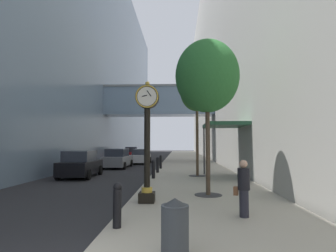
{
  "coord_description": "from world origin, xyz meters",
  "views": [
    {
      "loc": [
        1.84,
        -3.9,
        2.21
      ],
      "look_at": [
        0.87,
        19.68,
        3.7
      ],
      "focal_mm": 29.36,
      "sensor_mm": 36.0,
      "label": 1
    }
  ],
  "objects_px": {
    "street_clock": "(147,135)",
    "pedestrian_walking": "(243,187)",
    "bollard_nearest": "(117,204)",
    "car_grey_trailing": "(118,159)",
    "bollard_third": "(147,175)",
    "car_silver_far": "(141,156)",
    "trash_bin": "(175,226)",
    "car_red_mid": "(132,153)",
    "street_tree_mid_near": "(197,93)",
    "bollard_sixth": "(161,161)",
    "street_tree_near": "(207,77)",
    "car_black_near": "(81,164)",
    "bollard_fourth": "(153,169)",
    "bollard_fifth": "(158,164)"
  },
  "relations": [
    {
      "from": "street_clock",
      "to": "pedestrian_walking",
      "type": "xyz_separation_m",
      "value": [
        2.96,
        -1.82,
        -1.53
      ]
    },
    {
      "from": "bollard_nearest",
      "to": "car_grey_trailing",
      "type": "bearing_deg",
      "value": 102.7
    },
    {
      "from": "car_grey_trailing",
      "to": "bollard_third",
      "type": "bearing_deg",
      "value": -70.71
    },
    {
      "from": "car_silver_far",
      "to": "street_clock",
      "type": "bearing_deg",
      "value": -81.4
    },
    {
      "from": "street_clock",
      "to": "trash_bin",
      "type": "height_order",
      "value": "street_clock"
    },
    {
      "from": "street_clock",
      "to": "car_red_mid",
      "type": "xyz_separation_m",
      "value": [
        -5.3,
        27.79,
        -1.67
      ]
    },
    {
      "from": "bollard_nearest",
      "to": "street_tree_mid_near",
      "type": "bearing_deg",
      "value": 76.04
    },
    {
      "from": "bollard_sixth",
      "to": "car_red_mid",
      "type": "height_order",
      "value": "car_red_mid"
    },
    {
      "from": "pedestrian_walking",
      "to": "street_tree_near",
      "type": "bearing_deg",
      "value": 101.52
    },
    {
      "from": "car_silver_far",
      "to": "car_grey_trailing",
      "type": "distance_m",
      "value": 5.39
    },
    {
      "from": "car_black_near",
      "to": "car_red_mid",
      "type": "bearing_deg",
      "value": 89.96
    },
    {
      "from": "car_black_near",
      "to": "car_grey_trailing",
      "type": "xyz_separation_m",
      "value": [
        0.89,
        6.88,
        0.0
      ]
    },
    {
      "from": "trash_bin",
      "to": "pedestrian_walking",
      "type": "xyz_separation_m",
      "value": [
        1.9,
        2.72,
        0.3
      ]
    },
    {
      "from": "bollard_fourth",
      "to": "car_silver_far",
      "type": "relative_size",
      "value": 0.25
    },
    {
      "from": "bollard_third",
      "to": "car_black_near",
      "type": "height_order",
      "value": "car_black_near"
    },
    {
      "from": "bollard_nearest",
      "to": "car_grey_trailing",
      "type": "height_order",
      "value": "car_grey_trailing"
    },
    {
      "from": "bollard_third",
      "to": "street_tree_mid_near",
      "type": "xyz_separation_m",
      "value": [
        2.69,
        4.48,
        4.75
      ]
    },
    {
      "from": "street_clock",
      "to": "bollard_fifth",
      "type": "height_order",
      "value": "street_clock"
    },
    {
      "from": "street_tree_mid_near",
      "to": "trash_bin",
      "type": "bearing_deg",
      "value": -95.68
    },
    {
      "from": "trash_bin",
      "to": "car_grey_trailing",
      "type": "distance_m",
      "value": 20.21
    },
    {
      "from": "street_clock",
      "to": "bollard_sixth",
      "type": "xyz_separation_m",
      "value": [
        -0.39,
        12.96,
        -1.78
      ]
    },
    {
      "from": "bollard_third",
      "to": "bollard_fifth",
      "type": "relative_size",
      "value": 1.0
    },
    {
      "from": "car_black_near",
      "to": "car_silver_far",
      "type": "bearing_deg",
      "value": 79.41
    },
    {
      "from": "street_tree_mid_near",
      "to": "car_grey_trailing",
      "type": "bearing_deg",
      "value": 133.75
    },
    {
      "from": "bollard_third",
      "to": "car_grey_trailing",
      "type": "height_order",
      "value": "car_grey_trailing"
    },
    {
      "from": "car_grey_trailing",
      "to": "street_tree_mid_near",
      "type": "bearing_deg",
      "value": -46.25
    },
    {
      "from": "bollard_nearest",
      "to": "pedestrian_walking",
      "type": "height_order",
      "value": "pedestrian_walking"
    },
    {
      "from": "bollard_fifth",
      "to": "pedestrian_walking",
      "type": "height_order",
      "value": "pedestrian_walking"
    },
    {
      "from": "bollard_third",
      "to": "car_grey_trailing",
      "type": "relative_size",
      "value": 0.24
    },
    {
      "from": "street_tree_mid_near",
      "to": "car_black_near",
      "type": "height_order",
      "value": "street_tree_mid_near"
    },
    {
      "from": "bollard_nearest",
      "to": "car_silver_far",
      "type": "bearing_deg",
      "value": 96.57
    },
    {
      "from": "street_tree_near",
      "to": "car_silver_far",
      "type": "relative_size",
      "value": 1.45
    },
    {
      "from": "bollard_nearest",
      "to": "bollard_sixth",
      "type": "xyz_separation_m",
      "value": [
        0.0,
        15.88,
        0.0
      ]
    },
    {
      "from": "street_tree_near",
      "to": "car_grey_trailing",
      "type": "xyz_separation_m",
      "value": [
        -6.71,
        13.49,
        -4.12
      ]
    },
    {
      "from": "car_silver_far",
      "to": "bollard_fifth",
      "type": "bearing_deg",
      "value": -75.62
    },
    {
      "from": "street_tree_near",
      "to": "car_red_mid",
      "type": "distance_m",
      "value": 27.74
    },
    {
      "from": "street_tree_near",
      "to": "car_silver_far",
      "type": "distance_m",
      "value": 19.9
    },
    {
      "from": "street_tree_mid_near",
      "to": "car_black_near",
      "type": "xyz_separation_m",
      "value": [
        -7.61,
        0.14,
        -4.63
      ]
    },
    {
      "from": "bollard_fifth",
      "to": "car_silver_far",
      "type": "height_order",
      "value": "car_silver_far"
    },
    {
      "from": "bollard_nearest",
      "to": "car_black_near",
      "type": "relative_size",
      "value": 0.26
    },
    {
      "from": "street_clock",
      "to": "car_silver_far",
      "type": "relative_size",
      "value": 0.98
    },
    {
      "from": "bollard_fifth",
      "to": "bollard_fourth",
      "type": "bearing_deg",
      "value": -90.0
    },
    {
      "from": "trash_bin",
      "to": "pedestrian_walking",
      "type": "relative_size",
      "value": 0.66
    },
    {
      "from": "bollard_sixth",
      "to": "street_tree_mid_near",
      "type": "distance_m",
      "value": 7.43
    },
    {
      "from": "trash_bin",
      "to": "bollard_fifth",
      "type": "bearing_deg",
      "value": 95.8
    },
    {
      "from": "pedestrian_walking",
      "to": "car_grey_trailing",
      "type": "xyz_separation_m",
      "value": [
        -7.37,
        16.73,
        -0.14
      ]
    },
    {
      "from": "trash_bin",
      "to": "car_silver_far",
      "type": "height_order",
      "value": "car_silver_far"
    },
    {
      "from": "bollard_nearest",
      "to": "bollard_fourth",
      "type": "bearing_deg",
      "value": 90.0
    },
    {
      "from": "trash_bin",
      "to": "car_red_mid",
      "type": "distance_m",
      "value": 32.94
    },
    {
      "from": "bollard_nearest",
      "to": "trash_bin",
      "type": "xyz_separation_m",
      "value": [
        1.45,
        -1.61,
        -0.04
      ]
    }
  ]
}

